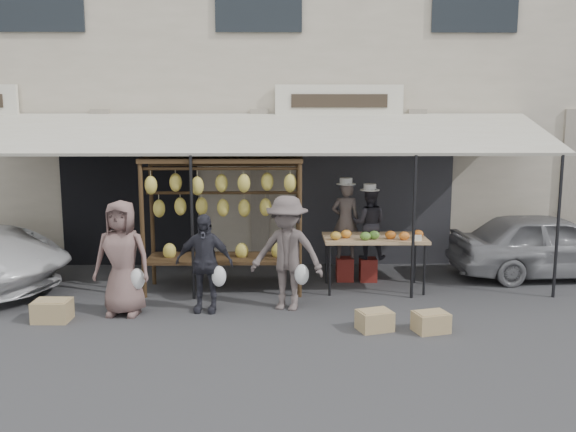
# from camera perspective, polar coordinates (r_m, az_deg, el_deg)

# --- Properties ---
(ground_plane) EXTENTS (90.00, 90.00, 0.00)m
(ground_plane) POSITION_cam_1_polar(r_m,az_deg,el_deg) (9.30, -3.08, -9.38)
(ground_plane) COLOR #2D2D30
(shophouse) EXTENTS (24.00, 6.15, 7.30)m
(shophouse) POSITION_cam_1_polar(r_m,az_deg,el_deg) (15.30, -2.24, 11.93)
(shophouse) COLOR beige
(shophouse) RESTS_ON ground_plane
(awning) EXTENTS (10.00, 2.35, 2.92)m
(awning) POSITION_cam_1_polar(r_m,az_deg,el_deg) (11.08, -2.69, 7.26)
(awning) COLOR beige
(awning) RESTS_ON ground_plane
(banana_rack) EXTENTS (2.60, 0.90, 2.24)m
(banana_rack) POSITION_cam_1_polar(r_m,az_deg,el_deg) (10.52, -5.83, 1.56)
(banana_rack) COLOR #382713
(banana_rack) RESTS_ON ground_plane
(produce_table) EXTENTS (1.70, 0.90, 1.04)m
(produce_table) POSITION_cam_1_polar(r_m,az_deg,el_deg) (10.75, 7.73, -2.03)
(produce_table) COLOR tan
(produce_table) RESTS_ON ground_plane
(vendor_left) EXTENTS (0.50, 0.33, 1.34)m
(vendor_left) POSITION_cam_1_polar(r_m,az_deg,el_deg) (11.23, 5.12, -0.39)
(vendor_left) COLOR #534845
(vendor_left) RESTS_ON stool_left
(vendor_right) EXTENTS (0.67, 0.55, 1.24)m
(vendor_right) POSITION_cam_1_polar(r_m,az_deg,el_deg) (11.26, 7.22, -0.67)
(vendor_right) COLOR #27262D
(vendor_right) RESTS_ON stool_right
(customer_left) EXTENTS (0.89, 0.63, 1.71)m
(customer_left) POSITION_cam_1_polar(r_m,az_deg,el_deg) (9.70, -14.53, -3.64)
(customer_left) COLOR #705451
(customer_left) RESTS_ON ground_plane
(customer_mid) EXTENTS (0.91, 0.47, 1.48)m
(customer_mid) POSITION_cam_1_polar(r_m,az_deg,el_deg) (9.65, -7.46, -4.16)
(customer_mid) COLOR #2B2B34
(customer_mid) RESTS_ON ground_plane
(customer_right) EXTENTS (1.26, 0.95, 1.74)m
(customer_right) POSITION_cam_1_polar(r_m,az_deg,el_deg) (9.64, -0.09, -3.32)
(customer_right) COLOR #5A4F4C
(customer_right) RESTS_ON ground_plane
(stool_left) EXTENTS (0.34, 0.34, 0.41)m
(stool_left) POSITION_cam_1_polar(r_m,az_deg,el_deg) (11.42, 5.06, -4.72)
(stool_left) COLOR maroon
(stool_left) RESTS_ON ground_plane
(stool_right) EXTENTS (0.33, 0.33, 0.41)m
(stool_right) POSITION_cam_1_polar(r_m,az_deg,el_deg) (11.44, 7.13, -4.74)
(stool_right) COLOR maroon
(stool_right) RESTS_ON ground_plane
(crate_near_a) EXTENTS (0.54, 0.47, 0.27)m
(crate_near_a) POSITION_cam_1_polar(r_m,az_deg,el_deg) (9.01, 7.71, -9.19)
(crate_near_a) COLOR tan
(crate_near_a) RESTS_ON ground_plane
(crate_near_b) EXTENTS (0.53, 0.45, 0.27)m
(crate_near_b) POSITION_cam_1_polar(r_m,az_deg,el_deg) (9.08, 12.59, -9.19)
(crate_near_b) COLOR tan
(crate_near_b) RESTS_ON ground_plane
(crate_far) EXTENTS (0.52, 0.40, 0.30)m
(crate_far) POSITION_cam_1_polar(r_m,az_deg,el_deg) (9.88, -20.22, -7.90)
(crate_far) COLOR tan
(crate_far) RESTS_ON ground_plane
(sedan) EXTENTS (3.55, 1.61, 1.18)m
(sedan) POSITION_cam_1_polar(r_m,az_deg,el_deg) (12.46, 22.15, -2.38)
(sedan) COLOR gray
(sedan) RESTS_ON ground_plane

